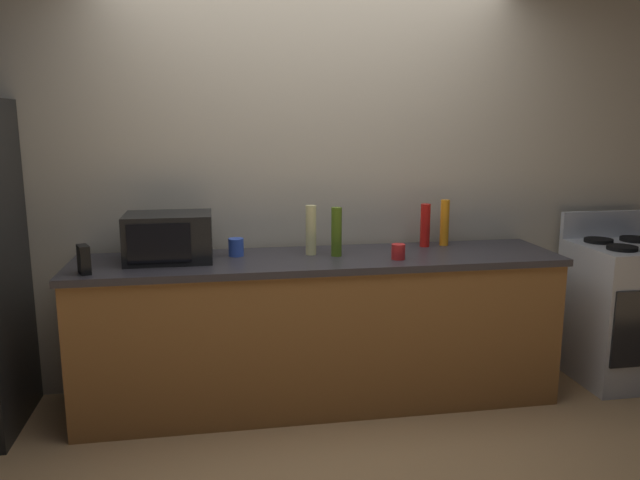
% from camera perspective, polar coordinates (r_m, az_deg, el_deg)
% --- Properties ---
extents(ground_plane, '(8.00, 8.00, 0.00)m').
position_cam_1_polar(ground_plane, '(3.53, 1.15, -17.43)').
color(ground_plane, '#A87F51').
extents(back_wall, '(6.40, 0.10, 2.70)m').
position_cam_1_polar(back_wall, '(3.91, -1.02, 6.18)').
color(back_wall, '#B2A893').
rests_on(back_wall, ground_plane).
extents(counter_run, '(2.84, 0.64, 0.90)m').
position_cam_1_polar(counter_run, '(3.71, -0.00, -8.35)').
color(counter_run, brown).
rests_on(counter_run, ground_plane).
extents(stove_range, '(0.60, 0.61, 1.08)m').
position_cam_1_polar(stove_range, '(4.48, 26.27, -5.95)').
color(stove_range, '#B7BABF').
rests_on(stove_range, ground_plane).
extents(microwave, '(0.48, 0.35, 0.27)m').
position_cam_1_polar(microwave, '(3.56, -13.89, 0.25)').
color(microwave, black).
rests_on(microwave, counter_run).
extents(cordless_phone, '(0.09, 0.12, 0.15)m').
position_cam_1_polar(cordless_phone, '(3.40, -21.12, -1.70)').
color(cordless_phone, black).
rests_on(cordless_phone, counter_run).
extents(bottle_vinegar, '(0.06, 0.06, 0.29)m').
position_cam_1_polar(bottle_vinegar, '(3.62, -0.85, 0.93)').
color(bottle_vinegar, beige).
rests_on(bottle_vinegar, counter_run).
extents(bottle_hot_sauce, '(0.06, 0.06, 0.27)m').
position_cam_1_polar(bottle_hot_sauce, '(3.91, 9.76, 1.35)').
color(bottle_hot_sauce, red).
rests_on(bottle_hot_sauce, counter_run).
extents(bottle_olive_oil, '(0.06, 0.06, 0.29)m').
position_cam_1_polar(bottle_olive_oil, '(3.58, 1.54, 0.77)').
color(bottle_olive_oil, '#4C6B19').
rests_on(bottle_olive_oil, counter_run).
extents(bottle_dish_soap, '(0.06, 0.06, 0.29)m').
position_cam_1_polar(bottle_dish_soap, '(3.97, 11.51, 1.59)').
color(bottle_dish_soap, orange).
rests_on(bottle_dish_soap, counter_run).
extents(mug_red, '(0.08, 0.08, 0.09)m').
position_cam_1_polar(mug_red, '(3.54, 7.29, -1.08)').
color(mug_red, red).
rests_on(mug_red, counter_run).
extents(mug_blue, '(0.09, 0.09, 0.10)m').
position_cam_1_polar(mug_blue, '(3.63, -7.81, -0.67)').
color(mug_blue, '#2D4CB2').
rests_on(mug_blue, counter_run).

